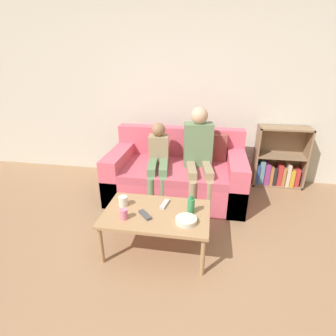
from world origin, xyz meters
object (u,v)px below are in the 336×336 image
couch (177,175)px  person_child (158,158)px  tv_remote_1 (145,215)px  coffee_table (156,216)px  cup_near (124,214)px  snack_bowl (186,220)px  person_adult (199,150)px  cup_far (123,201)px  tv_remote_0 (165,204)px  bookshelf (278,164)px  bottle (191,206)px

couch → person_child: person_child is taller
tv_remote_1 → coffee_table: bearing=-2.9°
cup_near → snack_bowl: bearing=3.3°
person_child → person_adult: bearing=-3.2°
person_adult → cup_far: person_adult is taller
person_adult → person_child: size_ratio=1.22×
couch → cup_near: 1.31m
couch → snack_bowl: bearing=-78.9°
person_child → cup_near: person_child is taller
person_child → cup_far: size_ratio=10.01×
cup_near → tv_remote_0: size_ratio=0.55×
tv_remote_1 → bookshelf: bearing=6.8°
cup_near → cup_far: (-0.08, 0.21, 0.00)m
cup_far → coffee_table: bearing=-10.8°
couch → snack_bowl: couch is taller
coffee_table → person_child: person_child is taller
bookshelf → couch: bearing=-158.2°
snack_bowl → person_child: bearing=113.1°
tv_remote_1 → bottle: bearing=-25.9°
couch → tv_remote_0: (0.01, -0.98, 0.14)m
bookshelf → tv_remote_0: 2.07m
couch → tv_remote_0: bearing=-89.7°
person_adult → cup_near: bearing=-125.7°
bookshelf → coffee_table: 2.21m
person_adult → bookshelf: bearing=20.9°
couch → snack_bowl: size_ratio=9.25×
coffee_table → person_child: size_ratio=1.00×
person_adult → cup_far: 1.19m
couch → tv_remote_0: 0.99m
cup_near → snack_bowl: size_ratio=0.51×
bookshelf → snack_bowl: 2.13m
snack_bowl → bottle: 0.17m
tv_remote_0 → cup_near: bearing=-128.1°
coffee_table → person_child: (-0.18, 0.98, 0.19)m
tv_remote_1 → tv_remote_0: bearing=14.0°
coffee_table → tv_remote_1: tv_remote_1 is taller
bookshelf → cup_near: 2.50m
bookshelf → tv_remote_0: bearing=-132.1°
coffee_table → tv_remote_0: size_ratio=5.63×
person_adult → tv_remote_1: bearing=-119.7°
bottle → cup_near: bearing=-161.8°
couch → bottle: bearing=-75.9°
couch → cup_far: size_ratio=17.73×
bottle → bookshelf: bearing=55.4°
tv_remote_0 → person_child: bearing=115.2°
bottle → tv_remote_0: bearing=159.9°
person_adult → tv_remote_0: person_adult is taller
coffee_table → person_child: 1.02m
tv_remote_0 → snack_bowl: (0.24, -0.26, 0.01)m
coffee_table → person_adult: size_ratio=0.82×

